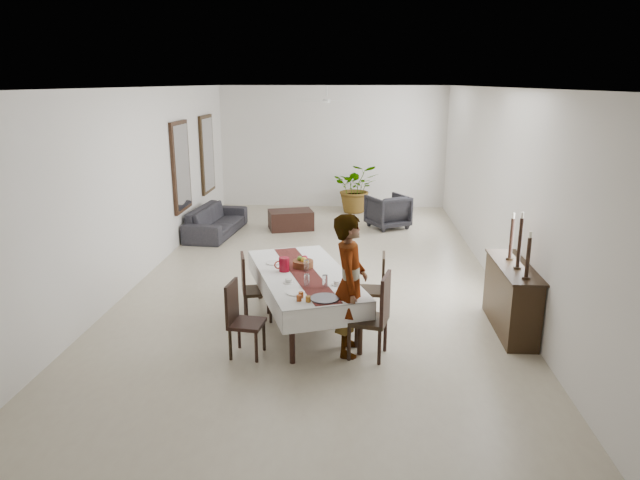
# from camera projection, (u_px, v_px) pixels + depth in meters

# --- Properties ---
(floor) EXTENTS (6.00, 12.00, 0.00)m
(floor) POSITION_uv_depth(u_px,v_px,m) (317.00, 279.00, 9.85)
(floor) COLOR #BAAF93
(floor) RESTS_ON ground
(ceiling) EXTENTS (6.00, 12.00, 0.02)m
(ceiling) POSITION_uv_depth(u_px,v_px,m) (316.00, 87.00, 9.00)
(ceiling) COLOR white
(ceiling) RESTS_ON wall_back
(wall_back) EXTENTS (6.00, 0.02, 3.20)m
(wall_back) POSITION_uv_depth(u_px,v_px,m) (333.00, 147.00, 15.19)
(wall_back) COLOR silver
(wall_back) RESTS_ON floor
(wall_front) EXTENTS (6.00, 0.02, 3.20)m
(wall_front) POSITION_uv_depth(u_px,v_px,m) (250.00, 354.00, 3.66)
(wall_front) COLOR silver
(wall_front) RESTS_ON floor
(wall_left) EXTENTS (0.02, 12.00, 3.20)m
(wall_left) POSITION_uv_depth(u_px,v_px,m) (139.00, 185.00, 9.61)
(wall_left) COLOR silver
(wall_left) RESTS_ON floor
(wall_right) EXTENTS (0.02, 12.00, 3.20)m
(wall_right) POSITION_uv_depth(u_px,v_px,m) (501.00, 190.00, 9.24)
(wall_right) COLOR silver
(wall_right) RESTS_ON floor
(dining_table_top) EXTENTS (1.71, 2.54, 0.05)m
(dining_table_top) POSITION_uv_depth(u_px,v_px,m) (304.00, 275.00, 7.86)
(dining_table_top) COLOR black
(dining_table_top) RESTS_ON table_leg_fl
(table_leg_fl) EXTENTS (0.09, 0.09, 0.69)m
(table_leg_fl) POSITION_uv_depth(u_px,v_px,m) (292.00, 337.00, 6.81)
(table_leg_fl) COLOR black
(table_leg_fl) RESTS_ON floor
(table_leg_fr) EXTENTS (0.09, 0.09, 0.69)m
(table_leg_fr) POSITION_uv_depth(u_px,v_px,m) (360.00, 329.00, 7.03)
(table_leg_fr) COLOR black
(table_leg_fr) RESTS_ON floor
(table_leg_bl) EXTENTS (0.09, 0.09, 0.69)m
(table_leg_bl) POSITION_uv_depth(u_px,v_px,m) (260.00, 277.00, 8.88)
(table_leg_bl) COLOR black
(table_leg_bl) RESTS_ON floor
(table_leg_br) EXTENTS (0.09, 0.09, 0.69)m
(table_leg_br) POSITION_uv_depth(u_px,v_px,m) (313.00, 273.00, 9.10)
(table_leg_br) COLOR black
(table_leg_br) RESTS_ON floor
(tablecloth_top) EXTENTS (1.93, 2.77, 0.01)m
(tablecloth_top) POSITION_uv_depth(u_px,v_px,m) (304.00, 273.00, 7.85)
(tablecloth_top) COLOR silver
(tablecloth_top) RESTS_ON dining_table_top
(tablecloth_drape_left) EXTENTS (0.85, 2.39, 0.29)m
(tablecloth_drape_left) POSITION_uv_depth(u_px,v_px,m) (263.00, 287.00, 7.74)
(tablecloth_drape_left) COLOR white
(tablecloth_drape_left) RESTS_ON dining_table_top
(tablecloth_drape_right) EXTENTS (0.85, 2.39, 0.29)m
(tablecloth_drape_right) POSITION_uv_depth(u_px,v_px,m) (343.00, 279.00, 8.04)
(tablecloth_drape_right) COLOR white
(tablecloth_drape_right) RESTS_ON dining_table_top
(tablecloth_drape_near) EXTENTS (1.09, 0.40, 0.29)m
(tablecloth_drape_near) POSITION_uv_depth(u_px,v_px,m) (330.00, 318.00, 6.72)
(tablecloth_drape_near) COLOR white
(tablecloth_drape_near) RESTS_ON dining_table_top
(tablecloth_drape_far) EXTENTS (1.09, 0.40, 0.29)m
(tablecloth_drape_far) POSITION_uv_depth(u_px,v_px,m) (285.00, 257.00, 9.06)
(tablecloth_drape_far) COLOR white
(tablecloth_drape_far) RESTS_ON dining_table_top
(table_runner) EXTENTS (1.14, 2.42, 0.00)m
(table_runner) POSITION_uv_depth(u_px,v_px,m) (304.00, 273.00, 7.85)
(table_runner) COLOR maroon
(table_runner) RESTS_ON tablecloth_top
(red_pitcher) EXTENTS (0.19, 0.19, 0.20)m
(red_pitcher) POSITION_uv_depth(u_px,v_px,m) (284.00, 264.00, 7.89)
(red_pitcher) COLOR maroon
(red_pitcher) RESTS_ON tablecloth_top
(pitcher_handle) EXTENTS (0.12, 0.06, 0.12)m
(pitcher_handle) POSITION_uv_depth(u_px,v_px,m) (278.00, 265.00, 7.87)
(pitcher_handle) COLOR #9C1E0B
(pitcher_handle) RESTS_ON red_pitcher
(wine_glass_near) EXTENTS (0.07, 0.07, 0.17)m
(wine_glass_near) POSITION_uv_depth(u_px,v_px,m) (325.00, 281.00, 7.27)
(wine_glass_near) COLOR white
(wine_glass_near) RESTS_ON tablecloth_top
(wine_glass_mid) EXTENTS (0.07, 0.07, 0.17)m
(wine_glass_mid) POSITION_uv_depth(u_px,v_px,m) (307.00, 280.00, 7.30)
(wine_glass_mid) COLOR silver
(wine_glass_mid) RESTS_ON tablecloth_top
(wine_glass_far) EXTENTS (0.07, 0.07, 0.17)m
(wine_glass_far) POSITION_uv_depth(u_px,v_px,m) (306.00, 266.00, 7.88)
(wine_glass_far) COLOR white
(wine_glass_far) RESTS_ON tablecloth_top
(teacup_right) EXTENTS (0.09, 0.09, 0.06)m
(teacup_right) POSITION_uv_depth(u_px,v_px,m) (337.00, 283.00, 7.37)
(teacup_right) COLOR white
(teacup_right) RESTS_ON saucer_right
(saucer_right) EXTENTS (0.15, 0.15, 0.01)m
(saucer_right) POSITION_uv_depth(u_px,v_px,m) (337.00, 284.00, 7.38)
(saucer_right) COLOR white
(saucer_right) RESTS_ON tablecloth_top
(teacup_left) EXTENTS (0.09, 0.09, 0.06)m
(teacup_left) POSITION_uv_depth(u_px,v_px,m) (289.00, 281.00, 7.45)
(teacup_left) COLOR silver
(teacup_left) RESTS_ON saucer_left
(saucer_left) EXTENTS (0.15, 0.15, 0.01)m
(saucer_left) POSITION_uv_depth(u_px,v_px,m) (289.00, 282.00, 7.45)
(saucer_left) COLOR white
(saucer_left) RESTS_ON tablecloth_top
(plate_near_right) EXTENTS (0.24, 0.24, 0.01)m
(plate_near_right) POSITION_uv_depth(u_px,v_px,m) (346.00, 292.00, 7.11)
(plate_near_right) COLOR white
(plate_near_right) RESTS_ON tablecloth_top
(bread_near_right) EXTENTS (0.09, 0.09, 0.09)m
(bread_near_right) POSITION_uv_depth(u_px,v_px,m) (346.00, 290.00, 7.11)
(bread_near_right) COLOR tan
(bread_near_right) RESTS_ON plate_near_right
(plate_near_left) EXTENTS (0.24, 0.24, 0.01)m
(plate_near_left) POSITION_uv_depth(u_px,v_px,m) (296.00, 293.00, 7.09)
(plate_near_left) COLOR white
(plate_near_left) RESTS_ON tablecloth_top
(plate_far_left) EXTENTS (0.24, 0.24, 0.01)m
(plate_far_left) POSITION_uv_depth(u_px,v_px,m) (274.00, 263.00, 8.26)
(plate_far_left) COLOR white
(plate_far_left) RESTS_ON tablecloth_top
(serving_tray) EXTENTS (0.35, 0.35, 0.02)m
(serving_tray) POSITION_uv_depth(u_px,v_px,m) (325.00, 298.00, 6.89)
(serving_tray) COLOR #444449
(serving_tray) RESTS_ON tablecloth_top
(jam_jar_a) EXTENTS (0.06, 0.06, 0.07)m
(jam_jar_a) POSITION_uv_depth(u_px,v_px,m) (308.00, 299.00, 6.80)
(jam_jar_a) COLOR #955815
(jam_jar_a) RESTS_ON tablecloth_top
(jam_jar_b) EXTENTS (0.06, 0.06, 0.07)m
(jam_jar_b) POSITION_uv_depth(u_px,v_px,m) (299.00, 298.00, 6.83)
(jam_jar_b) COLOR #8C3A14
(jam_jar_b) RESTS_ON tablecloth_top
(jam_jar_c) EXTENTS (0.06, 0.06, 0.07)m
(jam_jar_c) POSITION_uv_depth(u_px,v_px,m) (301.00, 295.00, 6.93)
(jam_jar_c) COLOR #974416
(jam_jar_c) RESTS_ON tablecloth_top
(fruit_basket) EXTENTS (0.29, 0.29, 0.10)m
(fruit_basket) POSITION_uv_depth(u_px,v_px,m) (303.00, 264.00, 8.08)
(fruit_basket) COLOR brown
(fruit_basket) RESTS_ON tablecloth_top
(fruit_red) EXTENTS (0.09, 0.09, 0.09)m
(fruit_red) POSITION_uv_depth(u_px,v_px,m) (305.00, 258.00, 8.08)
(fruit_red) COLOR #A71024
(fruit_red) RESTS_ON fruit_basket
(fruit_green) EXTENTS (0.08, 0.08, 0.08)m
(fruit_green) POSITION_uv_depth(u_px,v_px,m) (300.00, 259.00, 8.07)
(fruit_green) COLOR #557D25
(fruit_green) RESTS_ON fruit_basket
(fruit_yellow) EXTENTS (0.08, 0.08, 0.08)m
(fruit_yellow) POSITION_uv_depth(u_px,v_px,m) (304.00, 260.00, 8.01)
(fruit_yellow) COLOR gold
(fruit_yellow) RESTS_ON fruit_basket
(chair_right_near_seat) EXTENTS (0.55, 0.55, 0.05)m
(chair_right_near_seat) POSITION_uv_depth(u_px,v_px,m) (368.00, 320.00, 6.96)
(chair_right_near_seat) COLOR black
(chair_right_near_seat) RESTS_ON chair_right_near_leg_fl
(chair_right_near_leg_fl) EXTENTS (0.05, 0.05, 0.45)m
(chair_right_near_leg_fl) POSITION_uv_depth(u_px,v_px,m) (379.00, 347.00, 6.80)
(chair_right_near_leg_fl) COLOR black
(chair_right_near_leg_fl) RESTS_ON floor
(chair_right_near_leg_fr) EXTENTS (0.05, 0.05, 0.45)m
(chair_right_near_leg_fr) POSITION_uv_depth(u_px,v_px,m) (385.00, 335.00, 7.15)
(chair_right_near_leg_fr) COLOR black
(chair_right_near_leg_fr) RESTS_ON floor
(chair_right_near_leg_bl) EXTENTS (0.05, 0.05, 0.45)m
(chair_right_near_leg_bl) POSITION_uv_depth(u_px,v_px,m) (349.00, 343.00, 6.91)
(chair_right_near_leg_bl) COLOR black
(chair_right_near_leg_bl) RESTS_ON floor
(chair_right_near_leg_br) EXTENTS (0.05, 0.05, 0.45)m
(chair_right_near_leg_br) POSITION_uv_depth(u_px,v_px,m) (356.00, 331.00, 7.25)
(chair_right_near_leg_br) COLOR black
(chair_right_near_leg_br) RESTS_ON floor
(chair_right_near_back) EXTENTS (0.15, 0.45, 0.58)m
(chair_right_near_back) POSITION_uv_depth(u_px,v_px,m) (385.00, 298.00, 6.82)
(chair_right_near_back) COLOR black
(chair_right_near_back) RESTS_ON chair_right_near_seat
(chair_right_far_seat) EXTENTS (0.43, 0.43, 0.05)m
(chair_right_far_seat) POSITION_uv_depth(u_px,v_px,m) (370.00, 291.00, 8.08)
(chair_right_far_seat) COLOR black
(chair_right_far_seat) RESTS_ON chair_right_far_leg_fl
(chair_right_far_leg_fl) EXTENTS (0.04, 0.04, 0.40)m
(chair_right_far_leg_fl) POSITION_uv_depth(u_px,v_px,m) (381.00, 310.00, 7.96)
(chair_right_far_leg_fl) COLOR black
(chair_right_far_leg_fl) RESTS_ON floor
(chair_right_far_leg_fr) EXTENTS (0.04, 0.04, 0.40)m
(chair_right_far_leg_fr) POSITION_uv_depth(u_px,v_px,m) (381.00, 302.00, 8.28)
(chair_right_far_leg_fr) COLOR black
(chair_right_far_leg_fr) RESTS_ON floor
(chair_right_far_leg_bl) EXTENTS (0.04, 0.04, 0.40)m
(chair_right_far_leg_bl) POSITION_uv_depth(u_px,v_px,m) (357.00, 309.00, 8.00)
(chair_right_far_leg_bl) COLOR black
(chair_right_far_leg_bl) RESTS_ON floor
(chair_right_far_leg_br) EXTENTS (0.04, 0.04, 0.40)m
(chair_right_far_leg_br) POSITION_uv_depth(u_px,v_px,m) (358.00, 301.00, 8.32)
(chair_right_far_leg_br) COLOR black
(chair_right_far_leg_br) RESTS_ON floor
(chair_right_far_back) EXTENTS (0.06, 0.41, 0.52)m
(chair_right_far_back) POSITION_uv_depth(u_px,v_px,m) (383.00, 272.00, 7.99)
(chair_right_far_back) COLOR black
(chair_right_far_back) RESTS_ON chair_right_far_seat
(chair_left_near_seat) EXTENTS (0.45, 0.45, 0.05)m
(chair_left_near_seat) POSITION_uv_depth(u_px,v_px,m) (247.00, 324.00, 6.99)
(chair_left_near_seat) COLOR black
(chair_left_near_seat) RESTS_ON chair_left_near_leg_fl
(chair_left_near_leg_fl) EXTENTS (0.04, 0.04, 0.40)m
(chair_left_near_leg_fl) POSITION_uv_depth(u_px,v_px,m) (239.00, 334.00, 7.24)
(chair_left_near_leg_fl) COLOR black
(chair_left_near_leg_fl) RESTS_ON floor
(chair_left_near_leg_fr) EXTENTS (0.04, 0.04, 0.40)m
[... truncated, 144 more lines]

